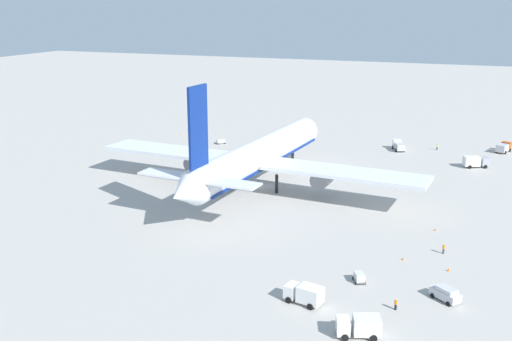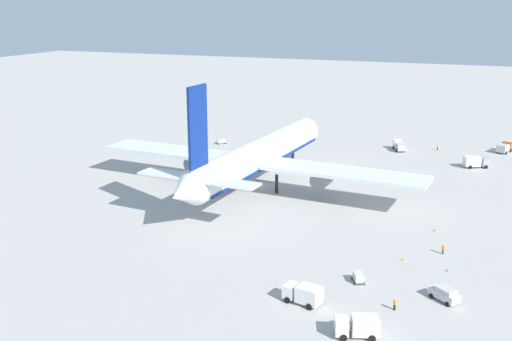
% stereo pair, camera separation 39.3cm
% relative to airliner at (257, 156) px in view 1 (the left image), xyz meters
% --- Properties ---
extents(ground_plane, '(600.00, 600.00, 0.00)m').
position_rel_airliner_xyz_m(ground_plane, '(1.26, -0.14, -7.32)').
color(ground_plane, '#ADA8A0').
extents(airliner, '(67.78, 75.24, 25.78)m').
position_rel_airliner_xyz_m(airliner, '(0.00, 0.00, 0.00)').
color(airliner, silver).
rests_on(airliner, ground).
extents(service_truck_0, '(3.48, 5.62, 2.69)m').
position_rel_airliner_xyz_m(service_truck_0, '(-46.75, -25.17, -5.84)').
color(service_truck_0, white).
rests_on(service_truck_0, ground).
extents(service_truck_1, '(6.09, 4.24, 2.64)m').
position_rel_airliner_xyz_m(service_truck_1, '(46.86, -24.12, -5.96)').
color(service_truck_1, white).
rests_on(service_truck_1, ground).
extents(service_truck_2, '(6.31, 4.25, 2.54)m').
position_rel_airliner_xyz_m(service_truck_2, '(55.12, -51.42, -5.91)').
color(service_truck_2, '#BF4C14').
rests_on(service_truck_2, ground).
extents(service_truck_3, '(4.10, 5.91, 2.59)m').
position_rel_airliner_xyz_m(service_truck_3, '(-52.22, -33.87, -5.88)').
color(service_truck_3, white).
rests_on(service_truck_3, ground).
extents(service_truck_4, '(4.62, 6.59, 2.84)m').
position_rel_airliner_xyz_m(service_truck_4, '(35.70, -44.70, -5.75)').
color(service_truck_4, '#999EA5').
rests_on(service_truck_4, ground).
extents(service_van, '(4.07, 4.52, 1.97)m').
position_rel_airliner_xyz_m(service_van, '(-38.82, -43.06, -6.28)').
color(service_van, silver).
rests_on(service_van, ground).
extents(baggage_cart_1, '(2.93, 2.34, 1.43)m').
position_rel_airliner_xyz_m(baggage_cart_1, '(-37.59, -30.79, -6.54)').
color(baggage_cart_1, '#595B60').
rests_on(baggage_cart_1, ground).
extents(baggage_cart_2, '(2.86, 3.02, 1.28)m').
position_rel_airliner_xyz_m(baggage_cart_2, '(36.10, 25.38, -6.61)').
color(baggage_cart_2, gray).
rests_on(baggage_cart_2, ground).
extents(ground_worker_0, '(0.45, 0.45, 1.63)m').
position_rel_airliner_xyz_m(ground_worker_0, '(-44.00, -37.07, -6.49)').
color(ground_worker_0, black).
rests_on(ground_worker_0, ground).
extents(ground_worker_1, '(0.54, 0.54, 1.76)m').
position_rel_airliner_xyz_m(ground_worker_1, '(-22.40, -41.57, -6.42)').
color(ground_worker_1, '#3F3F47').
rests_on(ground_worker_1, ground).
extents(ground_worker_2, '(0.56, 0.56, 1.77)m').
position_rel_airliner_xyz_m(ground_worker_2, '(51.20, -34.18, -6.41)').
color(ground_worker_2, navy).
rests_on(ground_worker_2, ground).
extents(traffic_cone_0, '(0.36, 0.36, 0.55)m').
position_rel_airliner_xyz_m(traffic_cone_0, '(33.62, 30.29, -7.04)').
color(traffic_cone_0, orange).
rests_on(traffic_cone_0, ground).
extents(traffic_cone_1, '(0.36, 0.36, 0.55)m').
position_rel_airliner_xyz_m(traffic_cone_1, '(-12.38, -39.41, -7.04)').
color(traffic_cone_1, orange).
rests_on(traffic_cone_1, ground).
extents(traffic_cone_2, '(0.36, 0.36, 0.55)m').
position_rel_airliner_xyz_m(traffic_cone_2, '(-27.37, -35.78, -7.04)').
color(traffic_cone_2, orange).
rests_on(traffic_cone_2, ground).
extents(traffic_cone_3, '(0.36, 0.36, 0.55)m').
position_rel_airliner_xyz_m(traffic_cone_3, '(41.43, 41.56, -7.04)').
color(traffic_cone_3, orange).
rests_on(traffic_cone_3, ground).
extents(traffic_cone_4, '(0.36, 0.36, 0.55)m').
position_rel_airliner_xyz_m(traffic_cone_4, '(-28.99, -42.84, -7.04)').
color(traffic_cone_4, orange).
rests_on(traffic_cone_4, ground).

